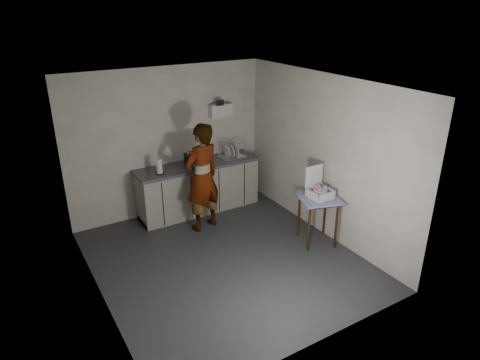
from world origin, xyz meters
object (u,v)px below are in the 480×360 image
bakery_box (319,191)px  dark_bottle (186,159)px  kitchen_counter (198,189)px  side_table (318,203)px  soap_bottle (190,158)px  paper_towel (159,167)px  soda_can (191,162)px  dish_rack (232,154)px  standing_man (202,178)px

bakery_box → dark_bottle: bearing=124.4°
kitchen_counter → bakery_box: 2.32m
kitchen_counter → side_table: (1.10, -1.99, 0.26)m
side_table → soap_bottle: bearing=141.2°
side_table → bakery_box: 0.21m
dark_bottle → paper_towel: (-0.54, -0.13, 0.01)m
bakery_box → soda_can: bearing=122.8°
kitchen_counter → dish_rack: dish_rack is taller
side_table → soap_bottle: (-1.25, 1.96, 0.36)m
kitchen_counter → soda_can: bearing=176.2°
dish_rack → side_table: bearing=-77.9°
dark_bottle → side_table: bearing=-56.9°
kitchen_counter → bakery_box: bearing=-60.7°
dark_bottle → soap_bottle: bearing=-37.7°
kitchen_counter → dark_bottle: size_ratio=9.87×
kitchen_counter → soda_can: soda_can is taller
standing_man → dark_bottle: (0.01, 0.66, 0.11)m
kitchen_counter → bakery_box: bakery_box is taller
standing_man → dish_rack: 1.09m
soap_bottle → dark_bottle: soap_bottle is taller
standing_man → soap_bottle: size_ratio=6.69×
dark_bottle → dish_rack: 0.90m
side_table → soap_bottle: 2.35m
kitchen_counter → paper_towel: (-0.75, -0.11, 0.61)m
paper_towel → dark_bottle: bearing=13.4°
side_table → soda_can: bearing=140.2°
dark_bottle → paper_towel: paper_towel is taller
soda_can → bakery_box: size_ratio=0.26×
soap_bottle → dish_rack: bearing=-0.2°
soda_can → bakery_box: bakery_box is taller
kitchen_counter → dark_bottle: bearing=174.7°
side_table → paper_towel: 2.66m
soap_bottle → bakery_box: size_ratio=0.59×
standing_man → soda_can: standing_man is taller
kitchen_counter → side_table: bearing=-61.1°
side_table → bakery_box: (0.01, 0.01, 0.21)m
kitchen_counter → standing_man: standing_man is taller
side_table → bakery_box: bearing=72.9°
side_table → soap_bottle: size_ratio=2.88×
soap_bottle → soda_can: (0.02, 0.04, -0.08)m
side_table → paper_towel: paper_towel is taller
side_table → dark_bottle: (-1.31, 2.01, 0.34)m
soda_can → dark_bottle: bearing=172.6°
side_table → dish_rack: dish_rack is taller
standing_man → paper_towel: standing_man is taller
standing_man → side_table: bearing=119.9°
kitchen_counter → dark_bottle: (-0.21, 0.02, 0.60)m
soap_bottle → bakery_box: 2.33m
kitchen_counter → soda_can: 0.56m
dish_rack → bakery_box: size_ratio=0.95×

